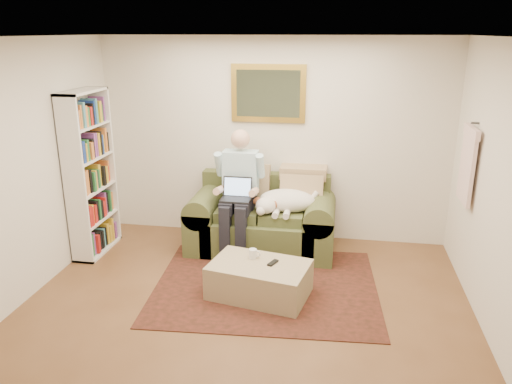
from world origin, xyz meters
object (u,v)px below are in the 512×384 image
(bookshelf, at_px, (90,174))
(sleeping_dog, at_px, (287,201))
(ottoman, at_px, (259,280))
(seated_man, at_px, (238,194))
(sofa, at_px, (262,225))
(coffee_mug, at_px, (253,254))
(laptop, at_px, (237,193))

(bookshelf, bearing_deg, sleeping_dog, 7.68)
(sleeping_dog, relative_size, ottoman, 0.75)
(seated_man, bearing_deg, sofa, 31.45)
(ottoman, bearing_deg, seated_man, 113.05)
(seated_man, xyz_separation_m, bookshelf, (-1.77, -0.24, 0.24))
(seated_man, height_order, sleeping_dog, seated_man)
(ottoman, bearing_deg, sofa, 97.86)
(coffee_mug, bearing_deg, seated_man, 111.00)
(laptop, bearing_deg, sofa, 41.02)
(ottoman, height_order, bookshelf, bookshelf)
(ottoman, relative_size, coffee_mug, 9.93)
(laptop, relative_size, bookshelf, 0.18)
(seated_man, xyz_separation_m, laptop, (0.00, -0.07, 0.04))
(sleeping_dog, xyz_separation_m, ottoman, (-0.16, -1.10, -0.51))
(seated_man, xyz_separation_m, ottoman, (0.43, -1.02, -0.58))
(laptop, height_order, bookshelf, bookshelf)
(laptop, relative_size, coffee_mug, 3.50)
(sleeping_dog, distance_m, bookshelf, 2.41)
(sleeping_dog, height_order, coffee_mug, sleeping_dog)
(laptop, distance_m, coffee_mug, 0.97)
(sofa, distance_m, laptop, 0.60)
(seated_man, height_order, laptop, seated_man)
(ottoman, height_order, coffee_mug, coffee_mug)
(seated_man, relative_size, ottoman, 1.53)
(laptop, bearing_deg, coffee_mug, -67.39)
(sofa, bearing_deg, laptop, -138.98)
(laptop, xyz_separation_m, coffee_mug, (0.34, -0.82, -0.39))
(sofa, height_order, bookshelf, bookshelf)
(seated_man, relative_size, sleeping_dog, 2.04)
(coffee_mug, xyz_separation_m, bookshelf, (-2.11, 0.65, 0.59))
(sofa, relative_size, sleeping_dog, 2.43)
(sofa, height_order, seated_man, seated_man)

